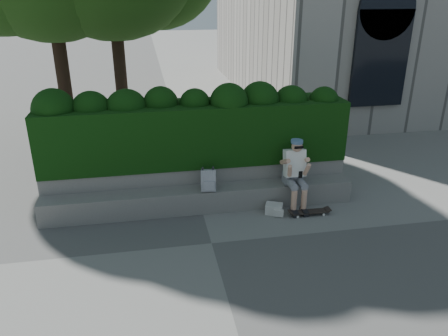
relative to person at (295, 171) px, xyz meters
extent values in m
plane|color=slate|center=(-1.81, -1.07, -0.75)|extent=(80.00, 80.00, 0.00)
cube|color=gray|center=(-1.81, 0.18, -0.53)|extent=(6.00, 0.45, 0.45)
cube|color=gray|center=(-1.81, 0.66, -0.38)|extent=(6.00, 0.50, 0.75)
cube|color=black|center=(-1.81, 0.88, 0.60)|extent=(6.00, 1.00, 1.20)
cylinder|color=black|center=(-3.35, 4.79, 0.79)|extent=(0.33, 0.33, 3.08)
cylinder|color=black|center=(-4.82, 4.69, 0.71)|extent=(0.35, 0.35, 2.92)
cube|color=gray|center=(0.00, 0.13, -0.19)|extent=(0.36, 0.26, 0.22)
cube|color=white|center=(0.00, 0.06, 0.15)|extent=(0.40, 0.32, 0.55)
sphere|color=tan|center=(0.00, -0.01, 0.51)|extent=(0.21, 0.21, 0.21)
cylinder|color=slate|center=(0.00, 0.01, 0.60)|extent=(0.23, 0.23, 0.06)
cube|color=black|center=(0.00, -0.29, 0.05)|extent=(0.07, 0.02, 0.13)
cylinder|color=tan|center=(-0.10, -0.31, -0.51)|extent=(0.11, 0.11, 0.47)
cylinder|color=tan|center=(0.10, -0.31, -0.51)|extent=(0.11, 0.11, 0.47)
cube|color=black|center=(-0.10, -0.37, -0.70)|extent=(0.10, 0.26, 0.10)
cube|color=black|center=(0.10, -0.37, -0.70)|extent=(0.10, 0.26, 0.10)
cube|color=black|center=(0.19, -0.41, -0.68)|extent=(0.74, 0.19, 0.02)
cylinder|color=silver|center=(-0.07, -0.49, -0.73)|extent=(0.05, 0.03, 0.05)
cylinder|color=silver|center=(-0.07, -0.33, -0.73)|extent=(0.05, 0.03, 0.05)
cylinder|color=silver|center=(0.44, -0.49, -0.73)|extent=(0.05, 0.03, 0.05)
cylinder|color=silver|center=(0.44, -0.34, -0.73)|extent=(0.05, 0.03, 0.05)
cube|color=silver|center=(-1.68, 0.08, -0.10)|extent=(0.30, 0.18, 0.41)
cube|color=beige|center=(-0.47, -0.24, -0.65)|extent=(0.38, 0.33, 0.20)
camera|label=1|loc=(-2.75, -7.36, 3.27)|focal=35.00mm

